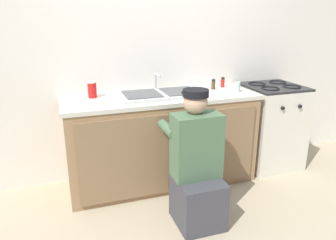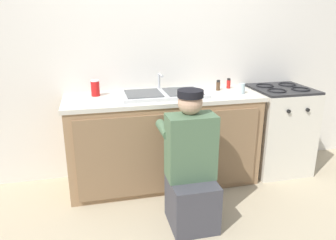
% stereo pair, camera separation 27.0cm
% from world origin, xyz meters
% --- Properties ---
extents(ground_plane, '(12.00, 12.00, 0.00)m').
position_xyz_m(ground_plane, '(0.00, 0.00, 0.00)').
color(ground_plane, tan).
extents(back_wall, '(6.00, 0.10, 2.50)m').
position_xyz_m(back_wall, '(0.00, 0.65, 1.25)').
color(back_wall, silver).
rests_on(back_wall, ground_plane).
extents(counter_cabinet, '(1.83, 0.62, 0.86)m').
position_xyz_m(counter_cabinet, '(0.00, 0.29, 0.43)').
color(counter_cabinet, '#997551').
rests_on(counter_cabinet, ground_plane).
extents(countertop, '(1.87, 0.62, 0.04)m').
position_xyz_m(countertop, '(0.00, 0.30, 0.88)').
color(countertop, beige).
rests_on(countertop, counter_cabinet).
extents(sink_double_basin, '(0.80, 0.44, 0.19)m').
position_xyz_m(sink_double_basin, '(0.00, 0.30, 0.92)').
color(sink_double_basin, silver).
rests_on(sink_double_basin, countertop).
extents(stove_range, '(0.59, 0.62, 0.93)m').
position_xyz_m(stove_range, '(1.27, 0.30, 0.46)').
color(stove_range, silver).
rests_on(stove_range, ground_plane).
extents(plumber_person, '(0.42, 0.61, 1.10)m').
position_xyz_m(plumber_person, '(0.06, -0.43, 0.46)').
color(plumber_person, '#3F3F47').
rests_on(plumber_person, ground_plane).
extents(spice_bottle_red, '(0.04, 0.04, 0.10)m').
position_xyz_m(spice_bottle_red, '(0.74, 0.47, 0.95)').
color(spice_bottle_red, red).
rests_on(spice_bottle_red, countertop).
extents(spice_bottle_pepper, '(0.04, 0.04, 0.10)m').
position_xyz_m(spice_bottle_pepper, '(0.60, 0.40, 0.95)').
color(spice_bottle_pepper, '#513823').
rests_on(spice_bottle_pepper, countertop).
extents(water_glass, '(0.06, 0.06, 0.10)m').
position_xyz_m(water_glass, '(0.77, 0.22, 0.95)').
color(water_glass, '#ADC6CC').
rests_on(water_glass, countertop).
extents(soda_cup_red, '(0.08, 0.08, 0.15)m').
position_xyz_m(soda_cup_red, '(-0.63, 0.44, 0.98)').
color(soda_cup_red, red).
rests_on(soda_cup_red, countertop).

